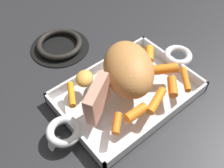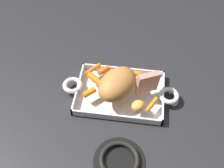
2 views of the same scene
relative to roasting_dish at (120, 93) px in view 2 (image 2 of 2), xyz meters
name	(u,v)px [view 2 (image 2 of 2)]	position (x,y,z in m)	size (l,w,h in m)	color
ground_plane	(120,95)	(0.00, 0.00, -0.01)	(2.16, 2.16, 0.00)	#232326
roasting_dish	(120,93)	(0.00, 0.00, 0.00)	(0.42, 0.22, 0.04)	silver
pork_roast	(117,84)	(0.01, 0.01, 0.07)	(0.16, 0.11, 0.08)	#B9783E
roast_slice_thick	(147,83)	(-0.09, -0.01, 0.07)	(0.02, 0.08, 0.08)	tan
baby_carrot_long	(96,80)	(0.09, -0.02, 0.04)	(0.02, 0.02, 0.07)	orange
baby_carrot_southwest	(152,105)	(-0.11, 0.06, 0.03)	(0.01, 0.01, 0.06)	orange
baby_carrot_southeast	(119,71)	(0.01, -0.07, 0.04)	(0.02, 0.02, 0.07)	orange
baby_carrot_center_right	(104,70)	(0.07, -0.07, 0.04)	(0.02, 0.02, 0.05)	orange
baby_carrot_center_left	(134,73)	(-0.04, -0.07, 0.04)	(0.02, 0.02, 0.05)	orange
baby_carrot_northwest	(93,69)	(0.11, -0.07, 0.03)	(0.01, 0.01, 0.07)	orange
baby_carrot_short	(89,92)	(0.10, 0.04, 0.04)	(0.02, 0.02, 0.05)	orange
baby_carrot_northeast	(146,77)	(-0.09, -0.06, 0.03)	(0.02, 0.02, 0.05)	orange
potato_near_roast	(138,106)	(-0.07, 0.07, 0.04)	(0.05, 0.04, 0.03)	gold
stove_burner_rear	(119,160)	(-0.03, 0.25, 0.00)	(0.16, 0.16, 0.02)	black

